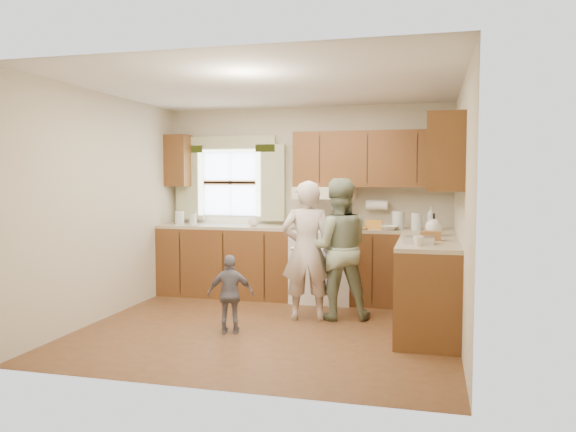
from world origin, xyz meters
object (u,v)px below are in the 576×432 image
(stove, at_px, (323,264))
(woman_right, at_px, (337,249))
(child, at_px, (231,294))
(woman_left, at_px, (307,251))

(stove, distance_m, woman_right, 0.95)
(woman_right, relative_size, child, 1.96)
(woman_right, bearing_deg, stove, -85.63)
(stove, bearing_deg, woman_right, -69.31)
(stove, bearing_deg, child, -110.07)
(stove, relative_size, woman_left, 0.70)
(stove, distance_m, woman_left, 1.03)
(woman_left, height_order, child, woman_left)
(child, bearing_deg, stove, -124.54)
(stove, height_order, woman_left, woman_left)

